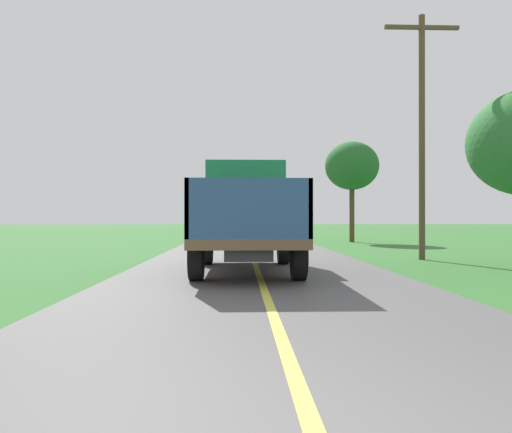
# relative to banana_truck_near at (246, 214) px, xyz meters

# --- Properties ---
(banana_truck_near) EXTENTS (2.38, 5.82, 2.80)m
(banana_truck_near) POSITION_rel_banana_truck_near_xyz_m (0.00, 0.00, 0.00)
(banana_truck_near) COLOR #2D2D30
(banana_truck_near) RESTS_ON road_surface
(utility_pole_roadside) EXTENTS (2.45, 0.20, 7.98)m
(utility_pole_roadside) POSITION_rel_banana_truck_near_xyz_m (5.78, 3.07, 2.87)
(utility_pole_roadside) COLOR brown
(utility_pole_roadside) RESTS_ON ground
(roadside_tree_mid_right) EXTENTS (3.01, 3.01, 5.66)m
(roadside_tree_mid_right) POSITION_rel_banana_truck_near_xyz_m (6.19, 14.37, 2.80)
(roadside_tree_mid_right) COLOR #4C3823
(roadside_tree_mid_right) RESTS_ON ground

